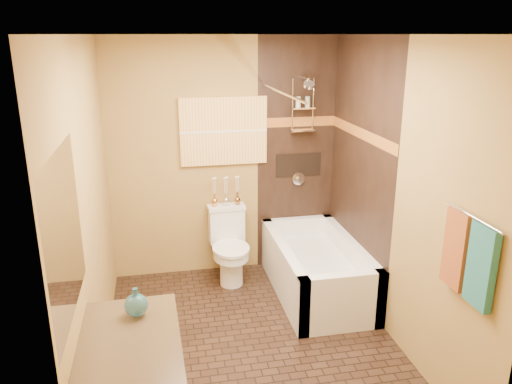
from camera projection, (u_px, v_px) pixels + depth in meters
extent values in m
plane|color=black|center=(253.00, 345.00, 4.21)|extent=(3.00, 3.00, 0.00)
cube|color=#A58640|center=(89.00, 216.00, 3.60)|extent=(0.02, 3.00, 2.50)
cube|color=#A58640|center=(397.00, 195.00, 4.06)|extent=(0.02, 3.00, 2.50)
cube|color=#A58640|center=(225.00, 159.00, 5.23)|extent=(2.40, 0.02, 2.50)
cube|color=#A58640|center=(311.00, 303.00, 2.43)|extent=(2.40, 0.02, 2.50)
plane|color=silver|center=(252.00, 34.00, 3.45)|extent=(3.00, 3.00, 0.00)
cube|color=black|center=(296.00, 156.00, 5.37)|extent=(0.85, 0.01, 2.50)
cube|color=black|center=(359.00, 172.00, 4.75)|extent=(0.01, 1.50, 2.50)
cube|color=brown|center=(297.00, 122.00, 5.24)|extent=(0.85, 0.01, 0.10)
cube|color=brown|center=(361.00, 133.00, 4.64)|extent=(0.01, 1.50, 0.10)
cube|color=black|center=(298.00, 165.00, 5.40)|extent=(0.50, 0.01, 0.25)
cylinder|color=silver|center=(304.00, 78.00, 4.99)|extent=(0.02, 0.26, 0.02)
cylinder|color=silver|center=(309.00, 85.00, 4.87)|extent=(0.11, 0.11, 0.09)
cylinder|color=silver|center=(299.00, 179.00, 5.42)|extent=(0.14, 0.02, 0.14)
cylinder|color=silver|center=(280.00, 92.00, 4.37)|extent=(0.03, 1.55, 0.03)
cylinder|color=silver|center=(472.00, 217.00, 3.01)|extent=(0.02, 0.55, 0.02)
cube|color=#1E6763|center=(481.00, 267.00, 2.97)|extent=(0.05, 0.22, 0.52)
cube|color=brown|center=(456.00, 249.00, 3.21)|extent=(0.05, 0.22, 0.52)
cube|color=gold|center=(224.00, 131.00, 5.11)|extent=(0.90, 0.04, 0.70)
cube|color=white|center=(65.00, 236.00, 2.59)|extent=(0.01, 1.00, 0.90)
cube|color=white|center=(342.00, 303.00, 4.32)|extent=(0.80, 0.10, 0.55)
cube|color=white|center=(297.00, 241.00, 5.63)|extent=(0.80, 0.10, 0.55)
cube|color=white|center=(283.00, 271.00, 4.91)|extent=(0.10, 1.50, 0.55)
cube|color=white|center=(350.00, 265.00, 5.04)|extent=(0.10, 1.50, 0.55)
cube|color=white|center=(316.00, 277.00, 5.01)|extent=(0.64, 1.34, 0.35)
cube|color=white|center=(227.00, 225.00, 5.34)|extent=(0.38, 0.18, 0.37)
cube|color=white|center=(226.00, 207.00, 5.28)|extent=(0.40, 0.20, 0.04)
cylinder|color=white|center=(231.00, 268.00, 5.17)|extent=(0.23, 0.23, 0.37)
cylinder|color=white|center=(231.00, 253.00, 5.12)|extent=(0.36, 0.36, 0.10)
cylinder|color=white|center=(231.00, 248.00, 5.11)|extent=(0.38, 0.38, 0.03)
cube|color=black|center=(129.00, 342.00, 2.85)|extent=(0.60, 0.96, 0.04)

